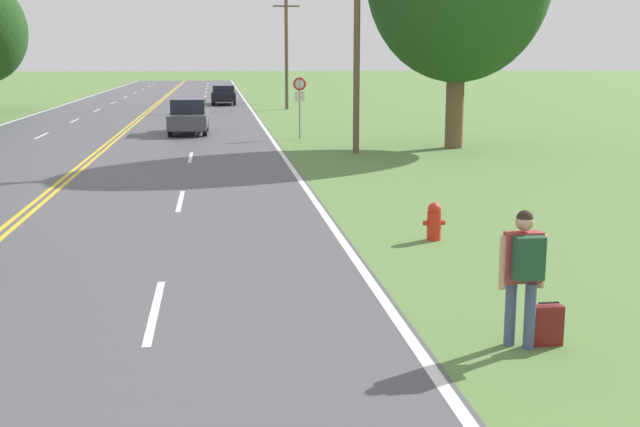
{
  "coord_description": "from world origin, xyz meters",
  "views": [
    {
      "loc": [
        4.48,
        -3.78,
        3.62
      ],
      "look_at": [
        6.27,
        10.01,
        0.88
      ],
      "focal_mm": 45.0,
      "sensor_mm": 36.0,
      "label": 1
    }
  ],
  "objects_px": {
    "car_dark_grey_sedan_mid_near": "(189,116)",
    "hitchhiker_person": "(524,265)",
    "fire_hydrant": "(434,221)",
    "traffic_sign": "(300,92)",
    "car_black_sedan_mid_far": "(224,94)",
    "suitcase": "(547,325)"
  },
  "relations": [
    {
      "from": "traffic_sign",
      "to": "car_dark_grey_sedan_mid_near",
      "type": "relative_size",
      "value": 0.63
    },
    {
      "from": "car_black_sedan_mid_far",
      "to": "traffic_sign",
      "type": "bearing_deg",
      "value": 7.71
    },
    {
      "from": "fire_hydrant",
      "to": "traffic_sign",
      "type": "height_order",
      "value": "traffic_sign"
    },
    {
      "from": "hitchhiker_person",
      "to": "fire_hydrant",
      "type": "bearing_deg",
      "value": -5.36
    },
    {
      "from": "fire_hydrant",
      "to": "car_dark_grey_sedan_mid_near",
      "type": "bearing_deg",
      "value": 103.36
    },
    {
      "from": "hitchhiker_person",
      "to": "fire_hydrant",
      "type": "height_order",
      "value": "hitchhiker_person"
    },
    {
      "from": "car_dark_grey_sedan_mid_near",
      "to": "fire_hydrant",
      "type": "bearing_deg",
      "value": 14.42
    },
    {
      "from": "fire_hydrant",
      "to": "traffic_sign",
      "type": "relative_size",
      "value": 0.28
    },
    {
      "from": "suitcase",
      "to": "car_dark_grey_sedan_mid_near",
      "type": "relative_size",
      "value": 0.13
    },
    {
      "from": "car_dark_grey_sedan_mid_near",
      "to": "hitchhiker_person",
      "type": "bearing_deg",
      "value": 10.73
    },
    {
      "from": "hitchhiker_person",
      "to": "car_black_sedan_mid_far",
      "type": "height_order",
      "value": "hitchhiker_person"
    },
    {
      "from": "car_dark_grey_sedan_mid_near",
      "to": "car_black_sedan_mid_far",
      "type": "bearing_deg",
      "value": 176.37
    },
    {
      "from": "car_dark_grey_sedan_mid_near",
      "to": "suitcase",
      "type": "bearing_deg",
      "value": 11.47
    },
    {
      "from": "fire_hydrant",
      "to": "hitchhiker_person",
      "type": "bearing_deg",
      "value": -95.09
    },
    {
      "from": "traffic_sign",
      "to": "car_black_sedan_mid_far",
      "type": "xyz_separation_m",
      "value": [
        -3.05,
        26.57,
        -1.29
      ]
    },
    {
      "from": "suitcase",
      "to": "fire_hydrant",
      "type": "relative_size",
      "value": 0.75
    },
    {
      "from": "suitcase",
      "to": "traffic_sign",
      "type": "bearing_deg",
      "value": 0.64
    },
    {
      "from": "car_black_sedan_mid_far",
      "to": "fire_hydrant",
      "type": "bearing_deg",
      "value": 5.58
    },
    {
      "from": "traffic_sign",
      "to": "car_dark_grey_sedan_mid_near",
      "type": "distance_m",
      "value": 5.98
    },
    {
      "from": "hitchhiker_person",
      "to": "suitcase",
      "type": "relative_size",
      "value": 3.09
    },
    {
      "from": "hitchhiker_person",
      "to": "fire_hydrant",
      "type": "distance_m",
      "value": 6.11
    },
    {
      "from": "suitcase",
      "to": "traffic_sign",
      "type": "xyz_separation_m",
      "value": [
        -0.42,
        26.29,
        1.8
      ]
    }
  ]
}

